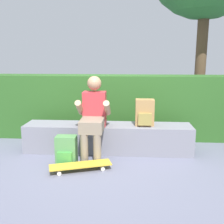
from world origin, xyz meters
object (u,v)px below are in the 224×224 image
Objects in this scene: bench_main at (108,138)px; person_skater at (93,115)px; backpack_on_bench at (145,113)px; skateboard_near_person at (80,165)px; backpack_on_ground at (66,151)px.

bench_main is 2.18× the size of person_skater.
skateboard_near_person is at bearing -138.67° from backpack_on_bench.
backpack_on_ground is at bearing -153.30° from backpack_on_bench.
backpack_on_bench is at bearing 15.10° from person_skater.
bench_main is 6.44× the size of backpack_on_bench.
person_skater reaches higher than backpack_on_bench.
backpack_on_ground reaches higher than skateboard_near_person.
bench_main reaches higher than skateboard_near_person.
bench_main is at bearing 179.04° from backpack_on_bench.
bench_main is 6.44× the size of backpack_on_ground.
skateboard_near_person is at bearing -100.56° from person_skater.
bench_main reaches higher than backpack_on_ground.
skateboard_near_person is 2.05× the size of backpack_on_bench.
bench_main is at bearing 68.85° from skateboard_near_person.
person_skater is at bearing 45.80° from backpack_on_ground.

